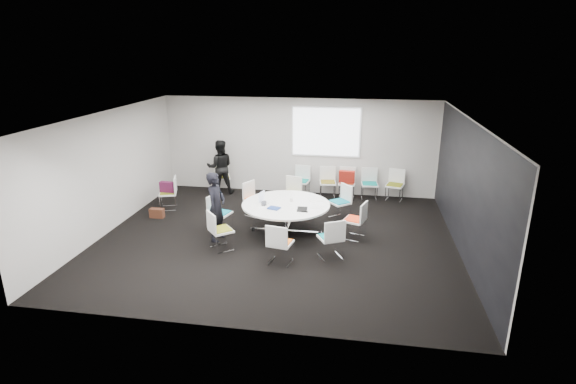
% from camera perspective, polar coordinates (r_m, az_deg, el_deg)
% --- Properties ---
extents(room_shell, '(8.08, 7.08, 2.88)m').
position_cam_1_polar(room_shell, '(9.86, -0.98, 1.53)').
color(room_shell, black).
rests_on(room_shell, ground).
extents(conference_table, '(2.04, 2.04, 0.73)m').
position_cam_1_polar(conference_table, '(10.46, -0.26, -2.59)').
color(conference_table, silver).
rests_on(conference_table, ground).
extents(projection_screen, '(1.90, 0.03, 1.35)m').
position_cam_1_polar(projection_screen, '(13.01, 4.84, 7.58)').
color(projection_screen, white).
rests_on(projection_screen, room_shell).
extents(chair_ring_a, '(0.57, 0.58, 0.88)m').
position_cam_1_polar(chair_ring_a, '(10.37, 8.47, -4.41)').
color(chair_ring_a, silver).
rests_on(chair_ring_a, ground).
extents(chair_ring_b, '(0.64, 0.64, 0.88)m').
position_cam_1_polar(chair_ring_b, '(11.46, 6.59, -2.11)').
color(chair_ring_b, silver).
rests_on(chair_ring_b, ground).
extents(chair_ring_c, '(0.56, 0.55, 0.88)m').
position_cam_1_polar(chair_ring_c, '(12.03, 0.40, -0.99)').
color(chair_ring_c, silver).
rests_on(chair_ring_c, ground).
extents(chair_ring_d, '(0.61, 0.61, 0.88)m').
position_cam_1_polar(chair_ring_d, '(11.67, -4.25, -1.67)').
color(chair_ring_d, silver).
rests_on(chair_ring_d, ground).
extents(chair_ring_e, '(0.56, 0.56, 0.88)m').
position_cam_1_polar(chair_ring_e, '(10.77, -8.61, -3.54)').
color(chair_ring_e, silver).
rests_on(chair_ring_e, ground).
extents(chair_ring_f, '(0.64, 0.64, 0.88)m').
position_cam_1_polar(chair_ring_f, '(9.82, -8.53, -5.75)').
color(chair_ring_f, silver).
rests_on(chair_ring_f, ground).
extents(chair_ring_g, '(0.53, 0.52, 0.88)m').
position_cam_1_polar(chair_ring_g, '(9.11, -1.01, -7.50)').
color(chair_ring_g, silver).
rests_on(chair_ring_g, ground).
extents(chair_ring_h, '(0.61, 0.61, 0.88)m').
position_cam_1_polar(chair_ring_h, '(9.39, 5.43, -6.78)').
color(chair_ring_h, silver).
rests_on(chair_ring_h, ground).
extents(chair_back_a, '(0.52, 0.51, 0.88)m').
position_cam_1_polar(chair_back_a, '(13.13, 1.65, 0.65)').
color(chair_back_a, silver).
rests_on(chair_back_a, ground).
extents(chair_back_b, '(0.52, 0.51, 0.88)m').
position_cam_1_polar(chair_back_b, '(13.07, 5.05, 0.50)').
color(chair_back_b, silver).
rests_on(chair_back_b, ground).
extents(chair_back_c, '(0.47, 0.46, 0.88)m').
position_cam_1_polar(chair_back_c, '(13.07, 7.45, 0.42)').
color(chair_back_c, silver).
rests_on(chair_back_c, ground).
extents(chair_back_d, '(0.50, 0.49, 0.88)m').
position_cam_1_polar(chair_back_d, '(13.07, 10.27, 0.28)').
color(chair_back_d, silver).
rests_on(chair_back_d, ground).
extents(chair_back_e, '(0.56, 0.56, 0.88)m').
position_cam_1_polar(chair_back_e, '(13.11, 13.35, 0.12)').
color(chair_back_e, silver).
rests_on(chair_back_e, ground).
extents(chair_spare_left, '(0.57, 0.58, 0.88)m').
position_cam_1_polar(chair_spare_left, '(12.50, -14.88, -0.88)').
color(chair_spare_left, silver).
rests_on(chair_spare_left, ground).
extents(chair_person_back, '(0.59, 0.59, 0.88)m').
position_cam_1_polar(chair_person_back, '(13.68, -8.33, 1.19)').
color(chair_person_back, silver).
rests_on(chair_person_back, ground).
extents(person_main, '(0.45, 0.62, 1.58)m').
position_cam_1_polar(person_main, '(10.15, -9.11, -1.84)').
color(person_main, black).
rests_on(person_main, ground).
extents(person_back, '(0.93, 0.81, 1.61)m').
position_cam_1_polar(person_back, '(13.39, -8.62, 3.15)').
color(person_back, black).
rests_on(person_back, ground).
extents(laptop, '(0.25, 0.33, 0.02)m').
position_cam_1_polar(laptop, '(10.39, -2.85, -1.44)').
color(laptop, '#333338').
rests_on(laptop, conference_table).
extents(laptop_lid, '(0.08, 0.30, 0.22)m').
position_cam_1_polar(laptop_lid, '(10.49, -3.38, -0.57)').
color(laptop_lid, silver).
rests_on(laptop_lid, conference_table).
extents(notebook_black, '(0.24, 0.31, 0.02)m').
position_cam_1_polar(notebook_black, '(10.02, 1.81, -2.19)').
color(notebook_black, black).
rests_on(notebook_black, conference_table).
extents(tablet_folio, '(0.31, 0.27, 0.03)m').
position_cam_1_polar(tablet_folio, '(10.07, -1.80, -2.05)').
color(tablet_folio, navy).
rests_on(tablet_folio, conference_table).
extents(papers_right, '(0.37, 0.34, 0.00)m').
position_cam_1_polar(papers_right, '(10.62, 3.60, -1.06)').
color(papers_right, white).
rests_on(papers_right, conference_table).
extents(papers_front, '(0.32, 0.24, 0.00)m').
position_cam_1_polar(papers_front, '(10.17, 3.89, -1.95)').
color(papers_front, silver).
rests_on(papers_front, conference_table).
extents(cup, '(0.08, 0.08, 0.09)m').
position_cam_1_polar(cup, '(10.51, 0.41, -0.99)').
color(cup, white).
rests_on(cup, conference_table).
extents(phone, '(0.14, 0.07, 0.01)m').
position_cam_1_polar(phone, '(9.89, 2.13, -2.51)').
color(phone, black).
rests_on(phone, conference_table).
extents(maroon_bag, '(0.41, 0.17, 0.28)m').
position_cam_1_polar(maroon_bag, '(12.40, -15.07, 0.63)').
color(maroon_bag, '#55163A').
rests_on(maroon_bag, chair_spare_left).
extents(brown_bag, '(0.36, 0.16, 0.24)m').
position_cam_1_polar(brown_bag, '(12.01, -16.31, -2.59)').
color(brown_bag, '#492517').
rests_on(brown_bag, ground).
extents(red_jacket, '(0.45, 0.19, 0.36)m').
position_cam_1_polar(red_jacket, '(12.74, 7.48, 1.94)').
color(red_jacket, maroon).
rests_on(red_jacket, chair_back_c).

